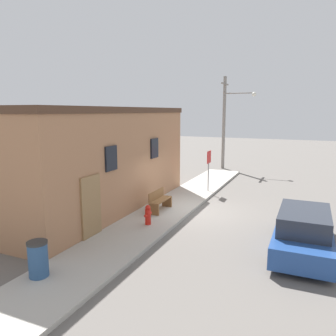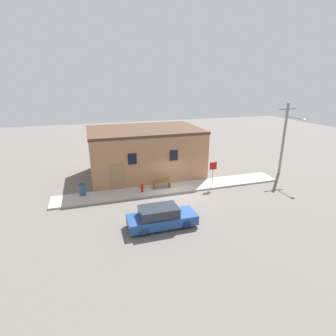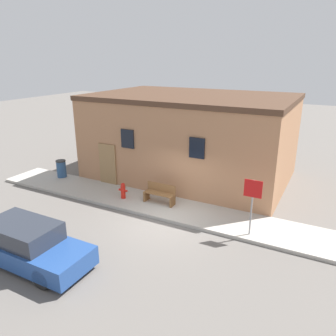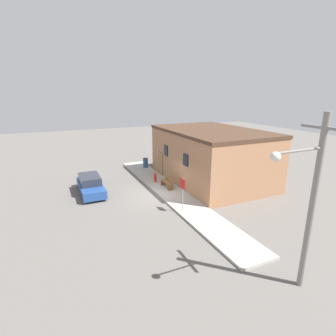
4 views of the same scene
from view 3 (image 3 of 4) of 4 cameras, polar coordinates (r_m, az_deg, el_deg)
name	(u,v)px [view 3 (image 3 of 4)]	position (r m, az deg, el deg)	size (l,w,h in m)	color
ground_plane	(164,222)	(13.33, -0.64, -9.34)	(80.00, 80.00, 0.00)	#66605B
sidewalk	(176,210)	(14.16, 1.46, -7.27)	(19.19, 2.17, 0.14)	#B2ADA3
brick_building	(191,136)	(17.80, 4.02, 5.55)	(10.28, 6.87, 4.45)	#A87551
fire_hydrant	(123,191)	(15.10, -7.83, -3.91)	(0.45, 0.22, 0.74)	red
stop_sign	(252,197)	(11.91, 14.48, -4.94)	(0.64, 0.06, 2.12)	gray
bench	(160,194)	(14.48, -1.44, -4.52)	(1.40, 0.44, 0.86)	brown
trash_bin	(61,169)	(18.48, -18.08, -0.10)	(0.52, 0.52, 0.93)	#2D517F
parked_car	(27,244)	(11.56, -23.30, -12.08)	(4.27, 1.62, 1.36)	black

